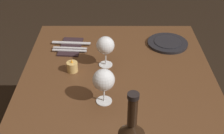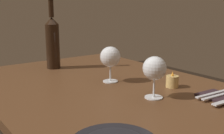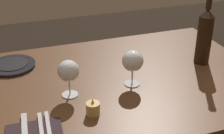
% 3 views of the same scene
% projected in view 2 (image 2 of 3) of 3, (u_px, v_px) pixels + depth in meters
% --- Properties ---
extents(dining_table, '(1.30, 0.90, 0.74)m').
position_uv_depth(dining_table, '(105.00, 106.00, 1.20)').
color(dining_table, '#56351E').
rests_on(dining_table, ground).
extents(wine_glass_left, '(0.09, 0.09, 0.16)m').
position_uv_depth(wine_glass_left, '(110.00, 58.00, 1.22)').
color(wine_glass_left, white).
rests_on(wine_glass_left, dining_table).
extents(wine_glass_right, '(0.09, 0.09, 0.15)m').
position_uv_depth(wine_glass_right, '(155.00, 69.00, 1.01)').
color(wine_glass_right, white).
rests_on(wine_glass_right, dining_table).
extents(wine_bottle, '(0.07, 0.07, 0.37)m').
position_uv_depth(wine_bottle, '(53.00, 41.00, 1.47)').
color(wine_bottle, black).
rests_on(wine_bottle, dining_table).
extents(votive_candle, '(0.05, 0.05, 0.07)m').
position_uv_depth(votive_candle, '(172.00, 82.00, 1.16)').
color(votive_candle, '#DBB266').
rests_on(votive_candle, dining_table).
extents(fork_inner, '(0.03, 0.18, 0.00)m').
position_uv_depth(fork_inner, '(219.00, 95.00, 1.03)').
color(fork_inner, silver).
rests_on(fork_inner, folded_napkin).
extents(fork_outer, '(0.03, 0.18, 0.00)m').
position_uv_depth(fork_outer, '(213.00, 94.00, 1.05)').
color(fork_outer, silver).
rests_on(fork_outer, folded_napkin).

